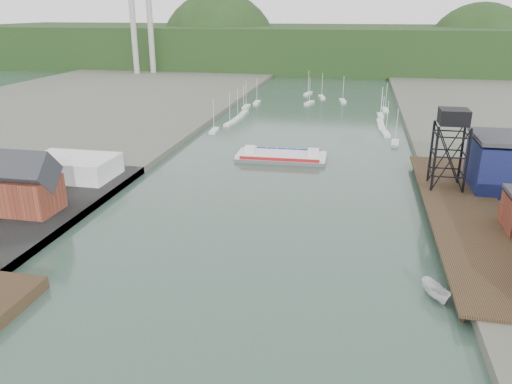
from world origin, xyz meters
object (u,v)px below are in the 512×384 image
at_px(motorboat, 436,292).
at_px(harbor_building, 23,188).
at_px(chain_ferry, 281,156).
at_px(lift_tower, 453,122).

bearing_deg(motorboat, harbor_building, 144.69).
distance_m(chain_ferry, motorboat, 67.75).
distance_m(harbor_building, motorboat, 71.67).
xyz_separation_m(harbor_building, motorboat, (70.26, -13.26, -4.99)).
relative_size(lift_tower, motorboat, 2.81).
relative_size(harbor_building, motorboat, 2.14).
xyz_separation_m(chain_ferry, motorboat, (30.21, -60.64, 0.16)).
xyz_separation_m(lift_tower, chain_ferry, (-36.95, 19.38, -14.71)).
bearing_deg(harbor_building, motorboat, -10.69).
bearing_deg(lift_tower, motorboat, -99.28).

